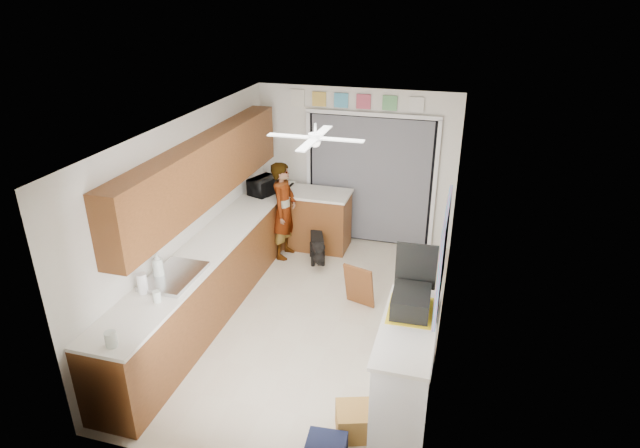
# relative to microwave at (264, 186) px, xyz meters

# --- Properties ---
(floor) EXTENTS (5.00, 5.00, 0.00)m
(floor) POSITION_rel_microwave_xyz_m (1.27, -1.72, -1.07)
(floor) COLOR beige
(floor) RESTS_ON ground
(ceiling) EXTENTS (5.00, 5.00, 0.00)m
(ceiling) POSITION_rel_microwave_xyz_m (1.27, -1.72, 1.43)
(ceiling) COLOR white
(ceiling) RESTS_ON ground
(wall_back) EXTENTS (3.20, 0.00, 3.20)m
(wall_back) POSITION_rel_microwave_xyz_m (1.27, 0.78, 0.18)
(wall_back) COLOR silver
(wall_back) RESTS_ON ground
(wall_front) EXTENTS (3.20, 0.00, 3.20)m
(wall_front) POSITION_rel_microwave_xyz_m (1.27, -4.22, 0.18)
(wall_front) COLOR silver
(wall_front) RESTS_ON ground
(wall_left) EXTENTS (0.00, 5.00, 5.00)m
(wall_left) POSITION_rel_microwave_xyz_m (-0.33, -1.72, 0.18)
(wall_left) COLOR silver
(wall_left) RESTS_ON ground
(wall_right) EXTENTS (0.00, 5.00, 5.00)m
(wall_right) POSITION_rel_microwave_xyz_m (2.87, -1.72, 0.18)
(wall_right) COLOR silver
(wall_right) RESTS_ON ground
(left_base_cabinets) EXTENTS (0.60, 4.80, 0.90)m
(left_base_cabinets) POSITION_rel_microwave_xyz_m (-0.03, -1.72, -0.62)
(left_base_cabinets) COLOR brown
(left_base_cabinets) RESTS_ON floor
(left_countertop) EXTENTS (0.62, 4.80, 0.04)m
(left_countertop) POSITION_rel_microwave_xyz_m (-0.02, -1.72, -0.15)
(left_countertop) COLOR white
(left_countertop) RESTS_ON left_base_cabinets
(upper_cabinets) EXTENTS (0.32, 4.00, 0.80)m
(upper_cabinets) POSITION_rel_microwave_xyz_m (-0.17, -1.52, 0.73)
(upper_cabinets) COLOR brown
(upper_cabinets) RESTS_ON wall_left
(sink_basin) EXTENTS (0.50, 0.76, 0.06)m
(sink_basin) POSITION_rel_microwave_xyz_m (-0.02, -2.72, -0.11)
(sink_basin) COLOR silver
(sink_basin) RESTS_ON left_countertop
(faucet) EXTENTS (0.03, 0.03, 0.22)m
(faucet) POSITION_rel_microwave_xyz_m (-0.21, -2.72, -0.02)
(faucet) COLOR silver
(faucet) RESTS_ON left_countertop
(peninsula_base) EXTENTS (1.00, 0.60, 0.90)m
(peninsula_base) POSITION_rel_microwave_xyz_m (0.77, 0.28, -0.62)
(peninsula_base) COLOR brown
(peninsula_base) RESTS_ON floor
(peninsula_top) EXTENTS (1.04, 0.64, 0.04)m
(peninsula_top) POSITION_rel_microwave_xyz_m (0.77, 0.28, -0.15)
(peninsula_top) COLOR white
(peninsula_top) RESTS_ON peninsula_base
(back_opening_recess) EXTENTS (2.00, 0.06, 2.10)m
(back_opening_recess) POSITION_rel_microwave_xyz_m (1.52, 0.75, -0.02)
(back_opening_recess) COLOR black
(back_opening_recess) RESTS_ON wall_back
(curtain_panel) EXTENTS (1.90, 0.03, 2.05)m
(curtain_panel) POSITION_rel_microwave_xyz_m (1.52, 0.71, -0.02)
(curtain_panel) COLOR slate
(curtain_panel) RESTS_ON wall_back
(door_trim_left) EXTENTS (0.06, 0.04, 2.10)m
(door_trim_left) POSITION_rel_microwave_xyz_m (0.50, 0.72, -0.02)
(door_trim_left) COLOR white
(door_trim_left) RESTS_ON wall_back
(door_trim_right) EXTENTS (0.06, 0.04, 2.10)m
(door_trim_right) POSITION_rel_microwave_xyz_m (2.54, 0.72, -0.02)
(door_trim_right) COLOR white
(door_trim_right) RESTS_ON wall_back
(door_trim_head) EXTENTS (2.10, 0.04, 0.06)m
(door_trim_head) POSITION_rel_microwave_xyz_m (1.52, 0.72, 1.05)
(door_trim_head) COLOR white
(door_trim_head) RESTS_ON wall_back
(header_frame_0) EXTENTS (0.22, 0.02, 0.22)m
(header_frame_0) POSITION_rel_microwave_xyz_m (0.67, 0.75, 1.23)
(header_frame_0) COLOR gold
(header_frame_0) RESTS_ON wall_back
(header_frame_1) EXTENTS (0.22, 0.02, 0.22)m
(header_frame_1) POSITION_rel_microwave_xyz_m (1.02, 0.75, 1.23)
(header_frame_1) COLOR #4AA2C7
(header_frame_1) RESTS_ON wall_back
(header_frame_2) EXTENTS (0.22, 0.02, 0.22)m
(header_frame_2) POSITION_rel_microwave_xyz_m (1.37, 0.75, 1.23)
(header_frame_2) COLOR #BA465B
(header_frame_2) RESTS_ON wall_back
(header_frame_3) EXTENTS (0.22, 0.02, 0.22)m
(header_frame_3) POSITION_rel_microwave_xyz_m (1.77, 0.75, 1.23)
(header_frame_3) COLOR #5CA162
(header_frame_3) RESTS_ON wall_back
(header_frame_4) EXTENTS (0.22, 0.02, 0.22)m
(header_frame_4) POSITION_rel_microwave_xyz_m (2.17, 0.75, 1.23)
(header_frame_4) COLOR silver
(header_frame_4) RESTS_ON wall_back
(route66_sign) EXTENTS (0.22, 0.02, 0.26)m
(route66_sign) POSITION_rel_microwave_xyz_m (0.32, 0.75, 1.23)
(route66_sign) COLOR silver
(route66_sign) RESTS_ON wall_back
(right_counter_base) EXTENTS (0.50, 1.40, 0.90)m
(right_counter_base) POSITION_rel_microwave_xyz_m (2.62, -2.92, -0.62)
(right_counter_base) COLOR white
(right_counter_base) RESTS_ON floor
(right_counter_top) EXTENTS (0.54, 1.44, 0.04)m
(right_counter_top) POSITION_rel_microwave_xyz_m (2.61, -2.92, -0.15)
(right_counter_top) COLOR white
(right_counter_top) RESTS_ON right_counter_base
(abstract_painting) EXTENTS (0.03, 1.15, 0.95)m
(abstract_painting) POSITION_rel_microwave_xyz_m (2.85, -2.72, 0.58)
(abstract_painting) COLOR #DA50AF
(abstract_painting) RESTS_ON wall_right
(ceiling_fan) EXTENTS (1.14, 1.14, 0.24)m
(ceiling_fan) POSITION_rel_microwave_xyz_m (1.27, -1.52, 1.25)
(ceiling_fan) COLOR white
(ceiling_fan) RESTS_ON ceiling
(microwave) EXTENTS (0.46, 0.55, 0.26)m
(microwave) POSITION_rel_microwave_xyz_m (0.00, 0.00, 0.00)
(microwave) COLOR black
(microwave) RESTS_ON left_countertop
(soap_bottle) EXTENTS (0.17, 0.17, 0.33)m
(soap_bottle) POSITION_rel_microwave_xyz_m (-0.17, -2.77, 0.04)
(soap_bottle) COLOR silver
(soap_bottle) RESTS_ON left_countertop
(jar_a) EXTENTS (0.13, 0.13, 0.15)m
(jar_a) POSITION_rel_microwave_xyz_m (0.07, -3.97, -0.06)
(jar_a) COLOR silver
(jar_a) RESTS_ON left_countertop
(jar_b) EXTENTS (0.08, 0.08, 0.12)m
(jar_b) POSITION_rel_microwave_xyz_m (0.06, -3.20, -0.07)
(jar_b) COLOR silver
(jar_b) RESTS_ON left_countertop
(paper_towel_roll) EXTENTS (0.12, 0.12, 0.23)m
(paper_towel_roll) POSITION_rel_microwave_xyz_m (-0.17, -3.09, -0.02)
(paper_towel_roll) COLOR white
(paper_towel_roll) RESTS_ON left_countertop
(suitcase) EXTENTS (0.39, 0.51, 0.21)m
(suitcase) POSITION_rel_microwave_xyz_m (2.59, -2.66, -0.02)
(suitcase) COLOR black
(suitcase) RESTS_ON right_counter_top
(suitcase_rim) EXTENTS (0.46, 0.59, 0.02)m
(suitcase_rim) POSITION_rel_microwave_xyz_m (2.59, -2.66, -0.13)
(suitcase_rim) COLOR yellow
(suitcase_rim) RESTS_ON suitcase
(suitcase_lid) EXTENTS (0.42, 0.04, 0.50)m
(suitcase_lid) POSITION_rel_microwave_xyz_m (2.59, -2.37, 0.23)
(suitcase_lid) COLOR black
(suitcase_lid) RESTS_ON suitcase
(cardboard_box) EXTENTS (0.54, 0.47, 0.28)m
(cardboard_box) POSITION_rel_microwave_xyz_m (2.27, -3.45, -0.93)
(cardboard_box) COLOR olive
(cardboard_box) RESTS_ON floor
(cabinet_door_panel) EXTENTS (0.44, 0.27, 0.61)m
(cabinet_door_panel) POSITION_rel_microwave_xyz_m (1.80, -1.29, -0.76)
(cabinet_door_panel) COLOR brown
(cabinet_door_panel) RESTS_ON floor
(man) EXTENTS (0.39, 0.57, 1.53)m
(man) POSITION_rel_microwave_xyz_m (0.37, -0.17, -0.30)
(man) COLOR white
(man) RESTS_ON floor
(dog) EXTENTS (0.46, 0.67, 0.49)m
(dog) POSITION_rel_microwave_xyz_m (0.92, -0.22, -0.83)
(dog) COLOR black
(dog) RESTS_ON floor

